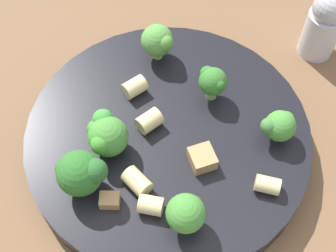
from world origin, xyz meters
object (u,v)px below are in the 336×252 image
(broccoli_floret_2, at_px, (213,82))
(broccoli_floret_4, at_px, (80,172))
(rigatoni_0, at_px, (147,125))
(rigatoni_3, at_px, (135,87))
(broccoli_floret_3, at_px, (187,212))
(broccoli_floret_0, at_px, (106,135))
(chicken_chunk_0, at_px, (202,158))
(rigatoni_1, at_px, (267,185))
(rigatoni_4, at_px, (151,205))
(chicken_chunk_1, at_px, (110,200))
(broccoli_floret_1, at_px, (159,41))
(broccoli_floret_5, at_px, (279,126))
(pepper_shaker, at_px, (324,24))
(pasta_bowl, at_px, (168,138))
(rigatoni_2, at_px, (137,182))

(broccoli_floret_2, height_order, broccoli_floret_4, broccoli_floret_4)
(rigatoni_0, relative_size, rigatoni_3, 1.02)
(broccoli_floret_3, relative_size, rigatoni_0, 1.78)
(broccoli_floret_0, bearing_deg, chicken_chunk_0, -170.56)
(broccoli_floret_0, height_order, rigatoni_0, broccoli_floret_0)
(rigatoni_1, bearing_deg, broccoli_floret_4, 18.42)
(broccoli_floret_3, relative_size, rigatoni_3, 1.81)
(broccoli_floret_0, bearing_deg, rigatoni_4, 143.03)
(rigatoni_1, distance_m, chicken_chunk_1, 0.14)
(broccoli_floret_1, distance_m, broccoli_floret_2, 0.07)
(broccoli_floret_0, bearing_deg, broccoli_floret_1, -93.01)
(broccoli_floret_3, xyz_separation_m, rigatoni_3, (0.09, -0.11, -0.01))
(rigatoni_3, xyz_separation_m, chicken_chunk_1, (-0.02, 0.12, -0.00))
(broccoli_floret_5, bearing_deg, chicken_chunk_0, 40.75)
(broccoli_floret_4, height_order, rigatoni_3, broccoli_floret_4)
(rigatoni_1, bearing_deg, chicken_chunk_1, 25.01)
(chicken_chunk_1, distance_m, pepper_shaker, 0.30)
(broccoli_floret_1, bearing_deg, rigatoni_0, 103.14)
(pasta_bowl, height_order, rigatoni_4, rigatoni_4)
(rigatoni_3, distance_m, chicken_chunk_0, 0.10)
(chicken_chunk_1, bearing_deg, broccoli_floret_4, -15.22)
(broccoli_floret_4, xyz_separation_m, rigatoni_4, (-0.06, 0.00, -0.02))
(broccoli_floret_3, bearing_deg, pasta_bowl, -61.23)
(broccoli_floret_3, distance_m, pepper_shaker, 0.27)
(broccoli_floret_2, height_order, rigatoni_4, broccoli_floret_2)
(broccoli_floret_0, bearing_deg, rigatoni_0, -131.89)
(rigatoni_2, bearing_deg, chicken_chunk_0, -138.14)
(pasta_bowl, height_order, pepper_shaker, pepper_shaker)
(broccoli_floret_1, xyz_separation_m, rigatoni_3, (0.01, 0.05, -0.02))
(pasta_bowl, height_order, broccoli_floret_5, broccoli_floret_5)
(broccoli_floret_2, bearing_deg, pepper_shaker, -126.14)
(broccoli_floret_1, relative_size, rigatoni_2, 1.64)
(rigatoni_2, relative_size, pepper_shaker, 0.29)
(rigatoni_0, relative_size, chicken_chunk_1, 1.32)
(chicken_chunk_0, xyz_separation_m, chicken_chunk_1, (0.06, 0.06, -0.00))
(broccoli_floret_3, bearing_deg, broccoli_floret_2, -82.36)
(broccoli_floret_4, height_order, broccoli_floret_5, broccoli_floret_4)
(broccoli_floret_1, height_order, rigatoni_0, broccoli_floret_1)
(rigatoni_4, bearing_deg, broccoli_floret_5, -128.36)
(broccoli_floret_4, bearing_deg, chicken_chunk_1, 164.78)
(broccoli_floret_1, height_order, chicken_chunk_0, broccoli_floret_1)
(rigatoni_0, distance_m, chicken_chunk_1, 0.08)
(rigatoni_0, height_order, chicken_chunk_0, rigatoni_0)
(broccoli_floret_3, bearing_deg, rigatoni_3, -51.31)
(broccoli_floret_1, distance_m, rigatoni_3, 0.05)
(broccoli_floret_3, distance_m, broccoli_floret_4, 0.10)
(pasta_bowl, bearing_deg, rigatoni_1, 165.08)
(rigatoni_0, bearing_deg, broccoli_floret_4, 66.43)
(rigatoni_2, bearing_deg, broccoli_floret_4, 19.13)
(broccoli_floret_0, distance_m, broccoli_floret_5, 0.16)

